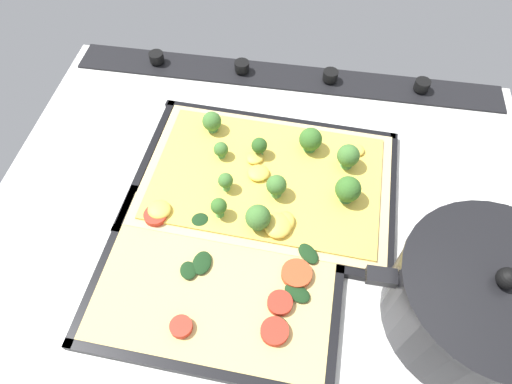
# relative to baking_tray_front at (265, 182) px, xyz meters

# --- Properties ---
(ground_plane) EXTENTS (0.84, 0.67, 0.03)m
(ground_plane) POSITION_rel_baking_tray_front_xyz_m (-0.00, 0.05, -0.02)
(ground_plane) COLOR silver
(stove_control_panel) EXTENTS (0.80, 0.07, 0.03)m
(stove_control_panel) POSITION_rel_baking_tray_front_xyz_m (-0.00, -0.25, 0.00)
(stove_control_panel) COLOR black
(stove_control_panel) RESTS_ON ground_plane
(baking_tray_front) EXTENTS (0.42, 0.29, 0.01)m
(baking_tray_front) POSITION_rel_baking_tray_front_xyz_m (0.00, 0.00, 0.00)
(baking_tray_front) COLOR black
(baking_tray_front) RESTS_ON ground_plane
(broccoli_pizza) EXTENTS (0.39, 0.27, 0.06)m
(broccoli_pizza) POSITION_rel_baking_tray_front_xyz_m (-0.01, 0.00, 0.01)
(broccoli_pizza) COLOR #D3B77F
(broccoli_pizza) RESTS_ON baking_tray_front
(baking_tray_back) EXTENTS (0.34, 0.26, 0.01)m
(baking_tray_back) POSITION_rel_baking_tray_front_xyz_m (0.04, 0.18, 0.00)
(baking_tray_back) COLOR black
(baking_tray_back) RESTS_ON ground_plane
(veggie_pizza_back) EXTENTS (0.32, 0.24, 0.02)m
(veggie_pizza_back) POSITION_rel_baking_tray_front_xyz_m (0.04, 0.18, 0.01)
(veggie_pizza_back) COLOR #D9BB6E
(veggie_pizza_back) RESTS_ON baking_tray_back
(cooking_pot) EXTENTS (0.29, 0.22, 0.14)m
(cooking_pot) POSITION_rel_baking_tray_front_xyz_m (-0.29, 0.18, 0.05)
(cooking_pot) COLOR black
(cooking_pot) RESTS_ON ground_plane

